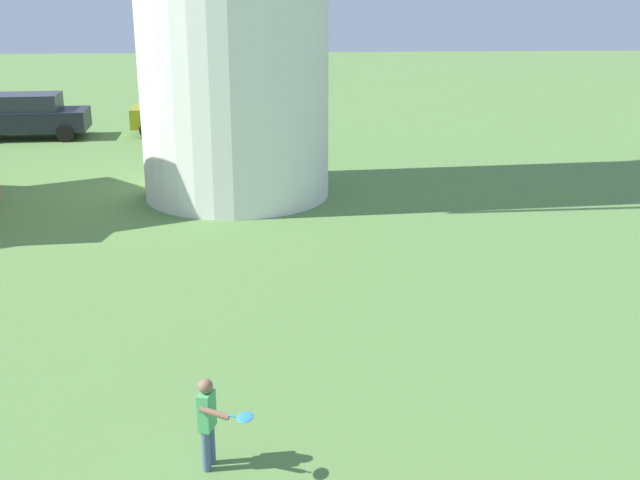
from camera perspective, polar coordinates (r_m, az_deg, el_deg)
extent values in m
cylinder|color=slate|center=(9.49, -7.86, -14.35)|extent=(0.10, 0.10, 0.51)
cylinder|color=slate|center=(9.38, -8.19, -14.78)|extent=(0.10, 0.10, 0.51)
cube|color=#4CB266|center=(9.19, -8.16, -12.05)|extent=(0.20, 0.28, 0.45)
sphere|color=#89664C|center=(9.04, -8.24, -10.37)|extent=(0.17, 0.17, 0.17)
cylinder|color=#89664C|center=(9.32, -7.78, -11.68)|extent=(0.07, 0.07, 0.34)
cylinder|color=#89664C|center=(8.99, -7.60, -12.26)|extent=(0.35, 0.17, 0.13)
cylinder|color=#338CCC|center=(8.94, -6.77, -12.39)|extent=(0.22, 0.09, 0.04)
ellipsoid|color=#338CCC|center=(8.88, -5.41, -12.59)|extent=(0.24, 0.28, 0.03)
cube|color=#1E232D|center=(29.99, -20.33, 8.10)|extent=(4.26, 1.94, 0.70)
cube|color=#2D333D|center=(29.90, -20.47, 9.29)|extent=(2.42, 1.63, 0.56)
cylinder|color=black|center=(30.57, -17.31, 7.92)|extent=(0.61, 0.21, 0.60)
cylinder|color=black|center=(28.93, -17.88, 7.31)|extent=(0.61, 0.21, 0.60)
cube|color=#999919|center=(29.44, -9.58, 8.80)|extent=(3.90, 1.82, 0.70)
cube|color=#2D333D|center=(29.34, -9.65, 10.01)|extent=(2.20, 1.56, 0.56)
cylinder|color=black|center=(30.26, -6.94, 8.50)|extent=(0.61, 0.20, 0.60)
cylinder|color=black|center=(28.59, -7.02, 7.93)|extent=(0.61, 0.20, 0.60)
cylinder|color=black|center=(30.45, -11.92, 8.31)|extent=(0.61, 0.20, 0.60)
cylinder|color=black|center=(28.79, -12.28, 7.73)|extent=(0.61, 0.20, 0.60)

